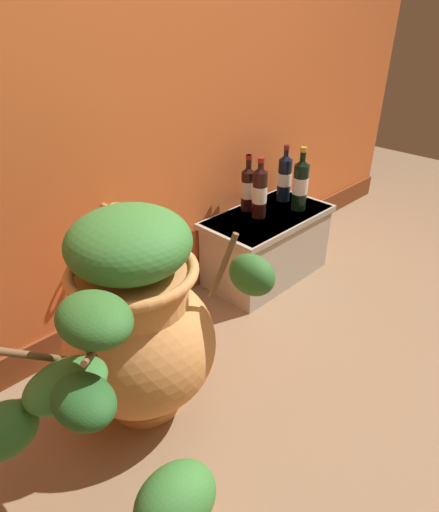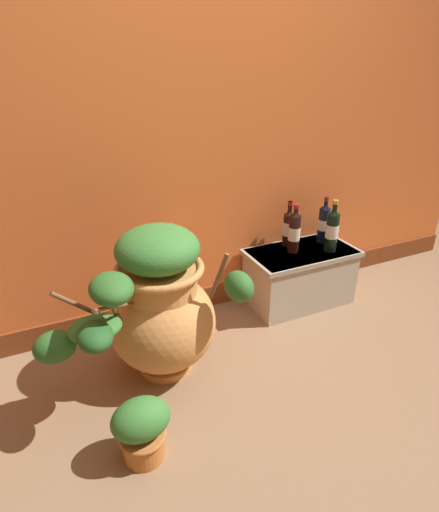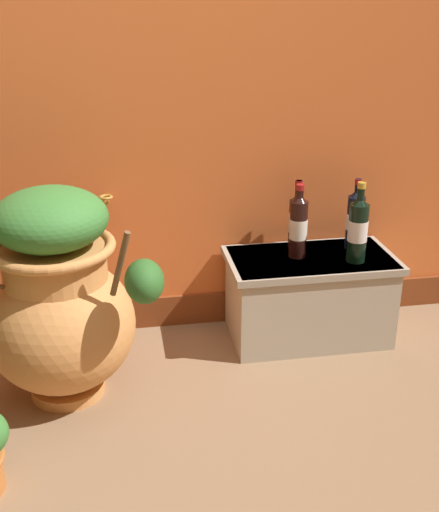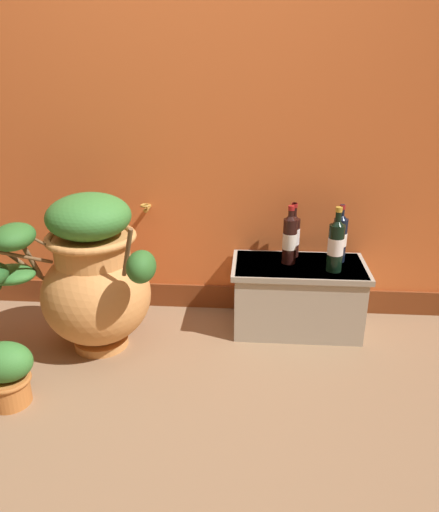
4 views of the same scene
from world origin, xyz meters
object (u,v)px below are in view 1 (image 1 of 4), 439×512
Objects in this scene: potted_shrub at (177,511)px; terracotta_urn at (136,325)px; wine_bottle_middle at (285,176)px; wine_bottle_left at (248,187)px; wine_bottle_right at (300,183)px; wine_bottle_back at (260,191)px.

terracotta_urn is at bearing 63.60° from potted_shrub.
wine_bottle_middle is at bearing 28.63° from potted_shrub.
wine_bottle_left is 0.28m from wine_bottle_right.
terracotta_urn reaches higher than potted_shrub.
wine_bottle_back is (-0.23, 0.09, -0.01)m from wine_bottle_right.
wine_bottle_back is at bearing -169.96° from wine_bottle_middle.
potted_shrub is at bearing -147.94° from wine_bottle_back.
terracotta_urn is 3.32× the size of potted_shrub.
wine_bottle_right reaches higher than potted_shrub.
wine_bottle_back reaches higher than wine_bottle_middle.
wine_bottle_back is at bearing -103.42° from wine_bottle_left.
wine_bottle_middle reaches higher than wine_bottle_left.
terracotta_urn reaches higher than wine_bottle_back.
wine_bottle_left is at bearing 21.33° from terracotta_urn.
wine_bottle_right is 1.66m from potted_shrub.
terracotta_urn is 1.32m from wine_bottle_middle.
wine_bottle_middle reaches higher than potted_shrub.
wine_bottle_left is at bearing 34.80° from potted_shrub.
wine_bottle_back is (-0.02, -0.10, 0.01)m from wine_bottle_left.
wine_bottle_right reaches higher than wine_bottle_back.
wine_bottle_back is at bearing 158.60° from wine_bottle_right.
wine_bottle_middle is 1.75m from potted_shrub.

